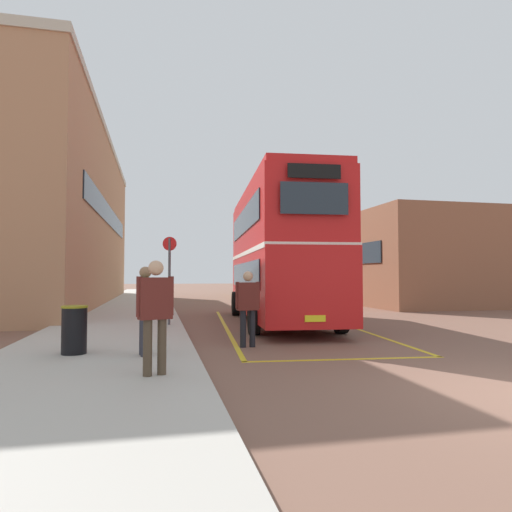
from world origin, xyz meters
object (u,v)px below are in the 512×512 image
single_deck_bus (277,276)px  pedestrian_boarding (248,303)px  pedestrian_waiting_near (144,304)px  bus_stop_sign (169,272)px  pedestrian_waiting_far (155,308)px  double_decker_bus (278,252)px  litter_bin (74,330)px

single_deck_bus → pedestrian_boarding: size_ratio=5.06×
pedestrian_waiting_near → bus_stop_sign: size_ratio=0.62×
bus_stop_sign → pedestrian_waiting_far: bearing=-93.2°
pedestrian_waiting_near → double_decker_bus: bearing=55.0°
single_deck_bus → pedestrian_waiting_far: size_ratio=5.05×
litter_bin → pedestrian_waiting_near: bearing=-19.6°
pedestrian_waiting_near → pedestrian_waiting_far: size_ratio=0.96×
double_decker_bus → litter_bin: (-5.82, -5.91, -1.90)m
double_decker_bus → pedestrian_boarding: size_ratio=5.67×
pedestrian_boarding → pedestrian_waiting_far: size_ratio=1.00×
single_deck_bus → pedestrian_waiting_far: bearing=-109.1°
double_decker_bus → pedestrian_waiting_near: (-4.47, -6.39, -1.37)m
pedestrian_boarding → bus_stop_sign: 4.38m
pedestrian_waiting_far → litter_bin: 2.83m
single_deck_bus → pedestrian_boarding: single_deck_bus is taller
pedestrian_waiting_near → single_deck_bus: bearing=69.2°
bus_stop_sign → pedestrian_boarding: bearing=-66.5°
pedestrian_waiting_far → bus_stop_sign: bus_stop_sign is taller
double_decker_bus → pedestrian_waiting_near: double_decker_bus is taller
single_deck_bus → pedestrian_boarding: (-7.12, -23.58, -0.59)m
pedestrian_waiting_near → litter_bin: 1.52m
pedestrian_waiting_near → bus_stop_sign: 5.41m
bus_stop_sign → double_decker_bus: bearing=15.3°
pedestrian_waiting_far → single_deck_bus: bearing=70.9°
pedestrian_waiting_far → bus_stop_sign: (0.40, 7.14, 0.61)m
pedestrian_waiting_near → litter_bin: bearing=160.4°
single_deck_bus → bus_stop_sign: bearing=-114.3°
pedestrian_waiting_near → pedestrian_boarding: bearing=30.5°
pedestrian_boarding → litter_bin: pedestrian_boarding is taller
litter_bin → bus_stop_sign: 5.37m
pedestrian_waiting_near → bus_stop_sign: bearing=83.4°
double_decker_bus → single_deck_bus: bearing=75.0°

